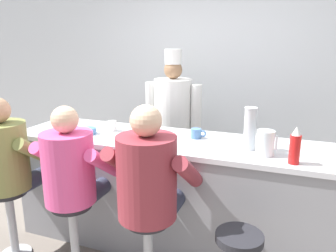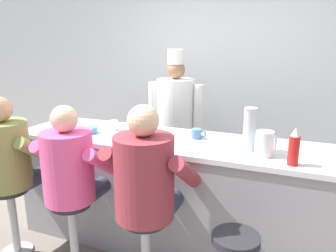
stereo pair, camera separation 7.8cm
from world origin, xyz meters
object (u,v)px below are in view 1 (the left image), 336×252
at_px(diner_seated_pink, 72,172).
at_px(diner_seated_maroon, 149,181).
at_px(breakfast_plate, 62,131).
at_px(cereal_bowl, 89,131).
at_px(water_pitcher_clear, 265,143).
at_px(cup_stack_steel, 250,129).
at_px(coffee_mug_blue, 197,133).
at_px(diner_seated_olive, 7,160).
at_px(coffee_mug_white, 113,126).
at_px(cook_in_whites_near, 173,118).
at_px(ketchup_bottle_red, 295,147).

distance_m(diner_seated_pink, diner_seated_maroon, 0.63).
distance_m(breakfast_plate, cereal_bowl, 0.26).
relative_size(water_pitcher_clear, cup_stack_steel, 0.56).
relative_size(coffee_mug_blue, diner_seated_olive, 0.10).
bearing_deg(coffee_mug_white, diner_seated_olive, -131.78).
distance_m(coffee_mug_blue, cook_in_whites_near, 1.01).
relative_size(coffee_mug_blue, diner_seated_maroon, 0.10).
height_order(cereal_bowl, coffee_mug_blue, coffee_mug_blue).
xyz_separation_m(diner_seated_maroon, cook_in_whites_near, (-0.39, 1.56, 0.07)).
bearing_deg(water_pitcher_clear, coffee_mug_blue, 157.71).
height_order(water_pitcher_clear, cereal_bowl, water_pitcher_clear).
bearing_deg(coffee_mug_white, diner_seated_pink, -87.47).
distance_m(ketchup_bottle_red, diner_seated_maroon, 1.00).
height_order(ketchup_bottle_red, cereal_bowl, ketchup_bottle_red).
height_order(diner_seated_pink, cook_in_whites_near, cook_in_whites_near).
distance_m(cereal_bowl, diner_seated_maroon, 0.96).
bearing_deg(ketchup_bottle_red, coffee_mug_white, 168.94).
height_order(cereal_bowl, cook_in_whites_near, cook_in_whites_near).
relative_size(ketchup_bottle_red, coffee_mug_white, 2.04).
distance_m(water_pitcher_clear, cook_in_whites_near, 1.56).
bearing_deg(ketchup_bottle_red, breakfast_plate, 177.01).
bearing_deg(ketchup_bottle_red, water_pitcher_clear, 150.78).
distance_m(coffee_mug_blue, diner_seated_maroon, 0.74).
height_order(breakfast_plate, coffee_mug_white, coffee_mug_white).
bearing_deg(cook_in_whites_near, diner_seated_maroon, -76.05).
bearing_deg(diner_seated_maroon, ketchup_bottle_red, 21.75).
bearing_deg(cereal_bowl, diner_seated_pink, -70.72).
relative_size(ketchup_bottle_red, cook_in_whites_near, 0.15).
xyz_separation_m(coffee_mug_white, cup_stack_steel, (1.24, -0.11, 0.12)).
xyz_separation_m(breakfast_plate, cereal_bowl, (0.26, 0.04, 0.01)).
relative_size(ketchup_bottle_red, breakfast_plate, 1.09).
bearing_deg(coffee_mug_blue, cook_in_whites_near, 121.24).
relative_size(coffee_mug_blue, cook_in_whites_near, 0.08).
distance_m(ketchup_bottle_red, cup_stack_steel, 0.38).
bearing_deg(diner_seated_pink, diner_seated_olive, 179.89).
relative_size(ketchup_bottle_red, cup_stack_steel, 0.78).
xyz_separation_m(breakfast_plate, coffee_mug_white, (0.41, 0.20, 0.03)).
relative_size(breakfast_plate, cook_in_whites_near, 0.14).
xyz_separation_m(water_pitcher_clear, coffee_mug_blue, (-0.58, 0.24, -0.05)).
bearing_deg(diner_seated_olive, cup_stack_steel, 16.89).
height_order(cup_stack_steel, diner_seated_olive, diner_seated_olive).
height_order(cereal_bowl, cup_stack_steel, cup_stack_steel).
height_order(coffee_mug_white, diner_seated_olive, diner_seated_olive).
height_order(ketchup_bottle_red, diner_seated_maroon, diner_seated_maroon).
relative_size(diner_seated_olive, cook_in_whites_near, 0.80).
bearing_deg(diner_seated_pink, cereal_bowl, 109.28).
height_order(coffee_mug_blue, diner_seated_olive, diner_seated_olive).
bearing_deg(cook_in_whites_near, diner_seated_olive, -118.88).
relative_size(cereal_bowl, diner_seated_olive, 0.10).
height_order(diner_seated_olive, cook_in_whites_near, cook_in_whites_near).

